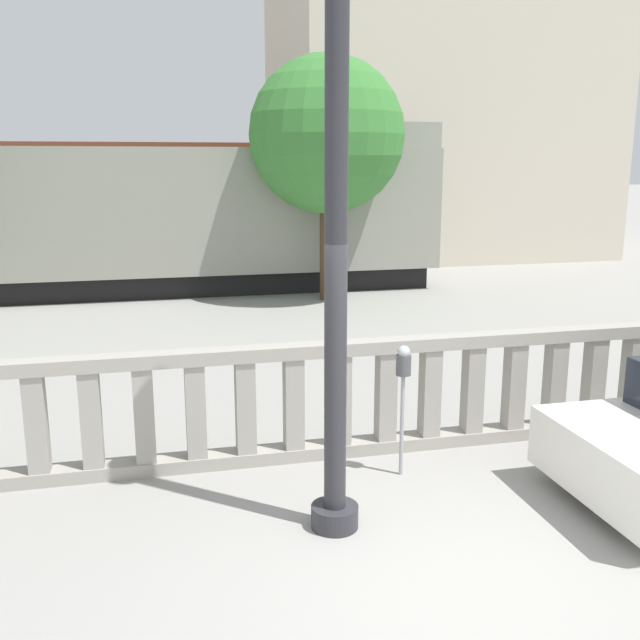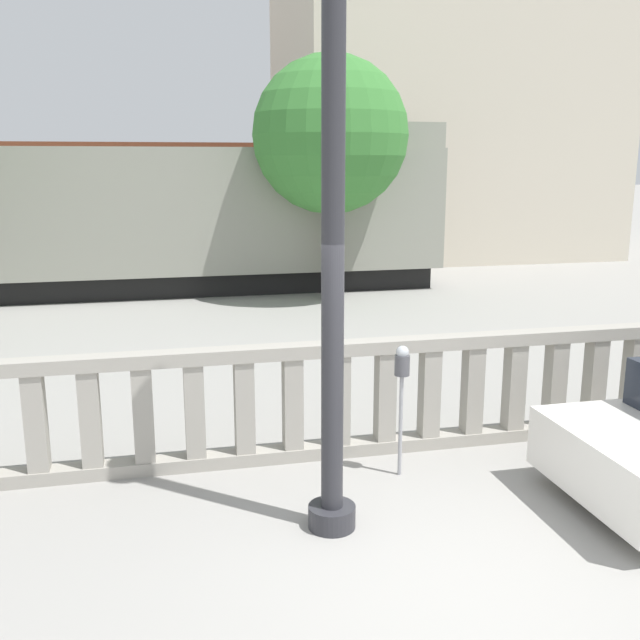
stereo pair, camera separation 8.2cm
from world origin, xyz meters
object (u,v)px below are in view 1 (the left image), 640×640
at_px(train_far, 106,187).
at_px(tree_right, 327,135).
at_px(parking_meter, 403,374).
at_px(lamppost, 336,188).

xyz_separation_m(train_far, tree_right, (5.64, -16.06, 1.66)).
height_order(train_far, tree_right, tree_right).
bearing_deg(train_far, parking_meter, -80.83).
height_order(parking_meter, train_far, train_far).
bearing_deg(lamppost, tree_right, 76.47).
height_order(lamppost, train_far, lamppost).
relative_size(parking_meter, tree_right, 0.25).
xyz_separation_m(parking_meter, tree_right, (1.53, 9.37, 2.62)).
bearing_deg(train_far, tree_right, -70.65).
distance_m(train_far, tree_right, 17.10).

